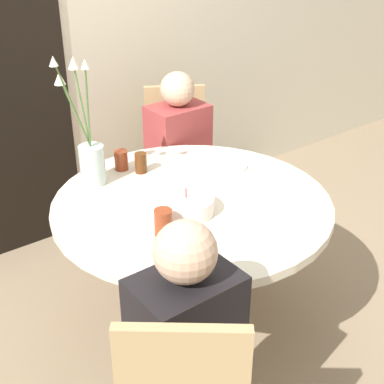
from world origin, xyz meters
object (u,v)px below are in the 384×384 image
object	(u,v)px
drink_glass_1	(121,160)
drink_glass_2	(141,163)
flower_vase	(89,153)
person_woman	(186,368)
chair_far_back	(176,152)
birthday_cake	(186,205)
person_guest	(178,165)
drink_glass_0	(163,223)
side_plate	(230,165)

from	to	relation	value
drink_glass_1	drink_glass_2	xyz separation A→B (m)	(0.06, -0.09, 0.00)
flower_vase	person_woman	distance (m)	1.15
chair_far_back	flower_vase	world-z (taller)	flower_vase
birthday_cake	person_guest	distance (m)	0.96
drink_glass_0	chair_far_back	bearing A→B (deg)	51.87
drink_glass_1	birthday_cake	bearing A→B (deg)	-90.03
side_plate	person_guest	world-z (taller)	person_guest
chair_far_back	side_plate	world-z (taller)	chair_far_back
person_woman	drink_glass_0	bearing A→B (deg)	63.11
flower_vase	person_guest	world-z (taller)	flower_vase
drink_glass_1	drink_glass_2	world-z (taller)	drink_glass_2
chair_far_back	birthday_cake	xyz separation A→B (m)	(-0.60, -0.91, 0.23)
flower_vase	side_plate	xyz separation A→B (m)	(0.66, -0.26, -0.16)
flower_vase	side_plate	size ratio (longest dim) A/B	3.60
chair_far_back	drink_glass_2	bearing A→B (deg)	-108.93
person_woman	drink_glass_1	bearing A→B (deg)	69.23
drink_glass_0	birthday_cake	bearing A→B (deg)	26.41
side_plate	drink_glass_0	world-z (taller)	drink_glass_0
drink_glass_1	person_woman	size ratio (longest dim) A/B	0.09
side_plate	drink_glass_0	distance (m)	0.73
drink_glass_1	person_guest	distance (m)	0.62
drink_glass_0	drink_glass_2	world-z (taller)	drink_glass_0
flower_vase	drink_glass_2	world-z (taller)	flower_vase
chair_far_back	flower_vase	distance (m)	0.97
birthday_cake	drink_glass_0	world-z (taller)	birthday_cake
chair_far_back	drink_glass_0	world-z (taller)	chair_far_back
drink_glass_0	drink_glass_1	xyz separation A→B (m)	(0.18, 0.64, -0.01)
flower_vase	drink_glass_2	bearing A→B (deg)	-8.01
side_plate	birthday_cake	bearing A→B (deg)	-152.62
person_guest	person_woman	bearing A→B (deg)	-125.16
drink_glass_2	person_woman	xyz separation A→B (m)	(-0.48, -1.03, -0.26)
birthday_cake	side_plate	distance (m)	0.53
birthday_cake	drink_glass_2	world-z (taller)	birthday_cake
flower_vase	person_woman	world-z (taller)	flower_vase
drink_glass_1	side_plate	bearing A→B (deg)	-33.78
chair_far_back	drink_glass_2	xyz separation A→B (m)	(-0.54, -0.45, 0.24)
drink_glass_0	drink_glass_1	distance (m)	0.67
chair_far_back	side_plate	bearing A→B (deg)	-70.05
chair_far_back	flower_vase	bearing A→B (deg)	-121.32
drink_glass_0	person_woman	xyz separation A→B (m)	(-0.24, -0.47, -0.27)
drink_glass_0	drink_glass_2	xyz separation A→B (m)	(0.24, 0.55, -0.01)
drink_glass_2	person_woman	world-z (taller)	person_woman
flower_vase	person_woman	size ratio (longest dim) A/B	0.59
chair_far_back	drink_glass_1	world-z (taller)	chair_far_back
person_guest	drink_glass_2	bearing A→B (deg)	-145.81
person_guest	person_woman	xyz separation A→B (m)	(-0.94, -1.34, 0.00)
drink_glass_0	person_guest	distance (m)	1.15
person_guest	drink_glass_0	bearing A→B (deg)	-129.07
chair_far_back	drink_glass_1	xyz separation A→B (m)	(-0.60, -0.36, 0.24)
side_plate	person_guest	bearing A→B (deg)	84.23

